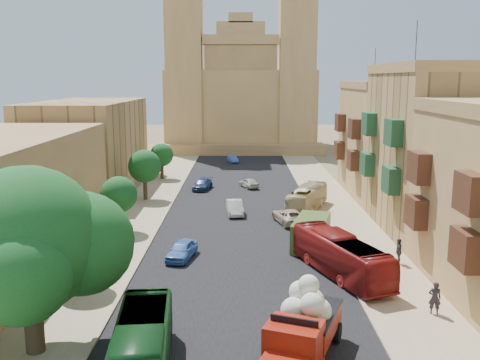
{
  "coord_description": "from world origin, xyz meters",
  "views": [
    {
      "loc": [
        0.11,
        -19.03,
        12.54
      ],
      "look_at": [
        0.0,
        26.0,
        4.0
      ],
      "focal_mm": 40.0,
      "sensor_mm": 36.0,
      "label": 1
    }
  ],
  "objects_px": {
    "church": "(241,96)",
    "street_tree_c": "(145,166)",
    "street_tree_d": "(162,155)",
    "bus_cream_east": "(307,198)",
    "car_blue_a": "(182,250)",
    "pedestrian_a": "(435,298)",
    "bus_red_east": "(340,256)",
    "car_white_b": "(249,183)",
    "bus_green_north": "(141,358)",
    "street_tree_a": "(74,233)",
    "olive_pickup": "(311,233)",
    "ficus_tree": "(30,245)",
    "pedestrian_c": "(399,251)",
    "street_tree_b": "(119,195)",
    "car_cream": "(289,216)",
    "red_truck": "(302,327)",
    "car_dkblue": "(203,184)",
    "car_blue_b": "(233,159)",
    "car_white_a": "(235,207)"
  },
  "relations": [
    {
      "from": "church",
      "to": "street_tree_c",
      "type": "height_order",
      "value": "church"
    },
    {
      "from": "street_tree_d",
      "to": "bus_cream_east",
      "type": "relative_size",
      "value": 0.54
    },
    {
      "from": "car_blue_a",
      "to": "pedestrian_a",
      "type": "height_order",
      "value": "pedestrian_a"
    },
    {
      "from": "bus_red_east",
      "to": "car_white_b",
      "type": "relative_size",
      "value": 2.84
    },
    {
      "from": "bus_green_north",
      "to": "street_tree_a",
      "type": "bearing_deg",
      "value": 113.06
    },
    {
      "from": "olive_pickup",
      "to": "car_blue_a",
      "type": "xyz_separation_m",
      "value": [
        -9.51,
        -2.88,
        -0.42
      ]
    },
    {
      "from": "ficus_tree",
      "to": "bus_green_north",
      "type": "xyz_separation_m",
      "value": [
        5.42,
        -3.01,
        -3.85
      ]
    },
    {
      "from": "bus_green_north",
      "to": "pedestrian_c",
      "type": "distance_m",
      "value": 21.19
    },
    {
      "from": "car_blue_a",
      "to": "pedestrian_a",
      "type": "xyz_separation_m",
      "value": [
        14.66,
        -9.0,
        0.27
      ]
    },
    {
      "from": "church",
      "to": "pedestrian_a",
      "type": "bearing_deg",
      "value": -81.48
    },
    {
      "from": "church",
      "to": "street_tree_b",
      "type": "relative_size",
      "value": 7.77
    },
    {
      "from": "street_tree_d",
      "to": "car_cream",
      "type": "relative_size",
      "value": 0.99
    },
    {
      "from": "street_tree_a",
      "to": "car_cream",
      "type": "xyz_separation_m",
      "value": [
        14.33,
        14.65,
        -2.72
      ]
    },
    {
      "from": "pedestrian_c",
      "to": "red_truck",
      "type": "bearing_deg",
      "value": -23.58
    },
    {
      "from": "bus_green_north",
      "to": "car_dkblue",
      "type": "distance_m",
      "value": 40.2
    },
    {
      "from": "olive_pickup",
      "to": "car_cream",
      "type": "xyz_separation_m",
      "value": [
        -1.08,
        6.65,
        -0.42
      ]
    },
    {
      "from": "street_tree_c",
      "to": "bus_red_east",
      "type": "bearing_deg",
      "value": -53.25
    },
    {
      "from": "street_tree_d",
      "to": "car_dkblue",
      "type": "height_order",
      "value": "street_tree_d"
    },
    {
      "from": "church",
      "to": "olive_pickup",
      "type": "distance_m",
      "value": 59.47
    },
    {
      "from": "pedestrian_c",
      "to": "car_white_b",
      "type": "bearing_deg",
      "value": -150.81
    },
    {
      "from": "car_white_b",
      "to": "car_blue_a",
      "type": "bearing_deg",
      "value": 54.6
    },
    {
      "from": "street_tree_b",
      "to": "pedestrian_c",
      "type": "xyz_separation_m",
      "value": [
        20.92,
        -7.95,
        -2.21
      ]
    },
    {
      "from": "street_tree_b",
      "to": "car_white_b",
      "type": "relative_size",
      "value": 1.39
    },
    {
      "from": "car_blue_a",
      "to": "car_cream",
      "type": "height_order",
      "value": "car_blue_a"
    },
    {
      "from": "car_cream",
      "to": "bus_green_north",
      "type": "bearing_deg",
      "value": 57.53
    },
    {
      "from": "car_white_b",
      "to": "car_blue_b",
      "type": "bearing_deg",
      "value": -107.47
    },
    {
      "from": "car_blue_b",
      "to": "street_tree_b",
      "type": "bearing_deg",
      "value": -116.99
    },
    {
      "from": "car_blue_a",
      "to": "pedestrian_c",
      "type": "bearing_deg",
      "value": 7.99
    },
    {
      "from": "street_tree_a",
      "to": "car_blue_a",
      "type": "bearing_deg",
      "value": 40.9
    },
    {
      "from": "olive_pickup",
      "to": "car_white_a",
      "type": "bearing_deg",
      "value": 121.25
    },
    {
      "from": "church",
      "to": "street_tree_b",
      "type": "distance_m",
      "value": 55.89
    },
    {
      "from": "bus_red_east",
      "to": "car_white_b",
      "type": "bearing_deg",
      "value": -99.76
    },
    {
      "from": "car_dkblue",
      "to": "car_white_a",
      "type": "bearing_deg",
      "value": -60.8
    },
    {
      "from": "car_cream",
      "to": "pedestrian_c",
      "type": "bearing_deg",
      "value": 107.37
    },
    {
      "from": "ficus_tree",
      "to": "car_cream",
      "type": "height_order",
      "value": "ficus_tree"
    },
    {
      "from": "red_truck",
      "to": "car_white_b",
      "type": "distance_m",
      "value": 39.17
    },
    {
      "from": "bus_red_east",
      "to": "car_white_a",
      "type": "bearing_deg",
      "value": -86.91
    },
    {
      "from": "olive_pickup",
      "to": "bus_green_north",
      "type": "relative_size",
      "value": 0.58
    },
    {
      "from": "bus_red_east",
      "to": "car_blue_a",
      "type": "height_order",
      "value": "bus_red_east"
    },
    {
      "from": "car_blue_a",
      "to": "street_tree_d",
      "type": "bearing_deg",
      "value": 112.88
    },
    {
      "from": "ficus_tree",
      "to": "pedestrian_a",
      "type": "relative_size",
      "value": 4.83
    },
    {
      "from": "ficus_tree",
      "to": "bus_green_north",
      "type": "relative_size",
      "value": 0.91
    },
    {
      "from": "car_white_a",
      "to": "ficus_tree",
      "type": "bearing_deg",
      "value": -114.86
    },
    {
      "from": "red_truck",
      "to": "bus_red_east",
      "type": "xyz_separation_m",
      "value": [
        3.66,
        10.76,
        -0.32
      ]
    },
    {
      "from": "ficus_tree",
      "to": "car_blue_a",
      "type": "distance_m",
      "value": 14.87
    },
    {
      "from": "street_tree_b",
      "to": "street_tree_c",
      "type": "height_order",
      "value": "street_tree_c"
    },
    {
      "from": "street_tree_a",
      "to": "pedestrian_a",
      "type": "height_order",
      "value": "street_tree_a"
    },
    {
      "from": "street_tree_c",
      "to": "car_white_a",
      "type": "relative_size",
      "value": 1.31
    },
    {
      "from": "ficus_tree",
      "to": "bus_red_east",
      "type": "relative_size",
      "value": 0.92
    },
    {
      "from": "street_tree_d",
      "to": "car_blue_a",
      "type": "bearing_deg",
      "value": -79.17
    }
  ]
}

